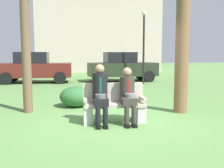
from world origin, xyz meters
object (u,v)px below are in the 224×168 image
at_px(parked_car_far, 122,67).
at_px(building_backdrop, 97,21).
at_px(seated_man_right, 128,92).
at_px(park_bench, 114,105).
at_px(parked_car_near, 35,68).
at_px(seated_man_left, 100,91).
at_px(street_lamp, 144,40).
at_px(shrub_near_bench, 76,97).

height_order(parked_car_far, building_backdrop, building_backdrop).
bearing_deg(seated_man_right, parked_car_far, 80.75).
height_order(park_bench, building_backdrop, building_backdrop).
bearing_deg(parked_car_near, seated_man_left, -72.81).
relative_size(park_bench, street_lamp, 0.38).
bearing_deg(seated_man_right, seated_man_left, 179.30).
bearing_deg(park_bench, shrub_near_bench, 114.35).
distance_m(seated_man_right, shrub_near_bench, 2.39).
bearing_deg(parked_car_far, seated_man_right, -99.25).
distance_m(parked_car_far, street_lamp, 2.36).
bearing_deg(seated_man_left, building_backdrop, 85.50).
bearing_deg(seated_man_left, street_lamp, 68.29).
xyz_separation_m(shrub_near_bench, street_lamp, (3.49, 5.38, 1.98)).
xyz_separation_m(seated_man_left, street_lamp, (2.95, 7.42, 1.54)).
distance_m(seated_man_left, shrub_near_bench, 2.15).
bearing_deg(parked_car_near, building_backdrop, 68.62).
height_order(parked_car_near, parked_car_far, same).
bearing_deg(building_backdrop, shrub_near_bench, -96.69).
bearing_deg(street_lamp, shrub_near_bench, -122.95).
bearing_deg(shrub_near_bench, seated_man_right, -60.30).
relative_size(seated_man_right, street_lamp, 0.34).
distance_m(parked_car_far, building_backdrop, 11.67).
relative_size(seated_man_right, parked_car_near, 0.32).
distance_m(park_bench, parked_car_far, 9.14).
bearing_deg(parked_car_far, street_lamp, -62.86).
bearing_deg(building_backdrop, street_lamp, -83.79).
distance_m(seated_man_left, parked_car_near, 9.37).
xyz_separation_m(parked_car_near, street_lamp, (5.72, -1.53, 1.45)).
bearing_deg(seated_man_left, parked_car_near, 107.19).
bearing_deg(seated_man_right, shrub_near_bench, 119.70).
bearing_deg(seated_man_right, parked_car_near, 110.77).
xyz_separation_m(seated_man_right, parked_car_far, (1.48, 9.08, 0.13)).
xyz_separation_m(seated_man_left, shrub_near_bench, (-0.54, 2.04, -0.44)).
relative_size(shrub_near_bench, street_lamp, 0.26).
bearing_deg(parked_car_far, seated_man_left, -103.08).
bearing_deg(building_backdrop, seated_man_right, -92.71).
relative_size(parked_car_far, building_backdrop, 0.35).
distance_m(park_bench, building_backdrop, 20.44).
relative_size(seated_man_left, parked_car_near, 0.34).
bearing_deg(parked_car_near, park_bench, -70.66).
height_order(park_bench, parked_car_far, parked_car_far).
height_order(parked_car_far, street_lamp, street_lamp).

